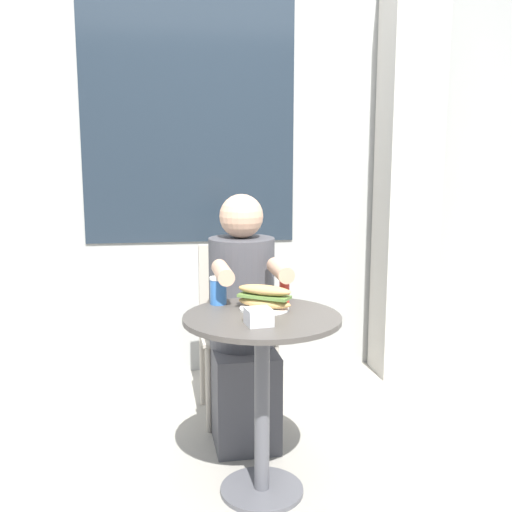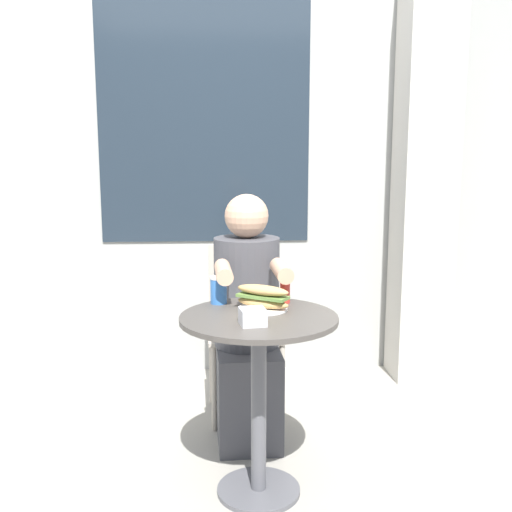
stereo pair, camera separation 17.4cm
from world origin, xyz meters
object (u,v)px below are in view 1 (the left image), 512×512
at_px(sandwich_on_plate, 264,299).
at_px(condiment_bottle, 284,287).
at_px(drink_cup, 218,290).
at_px(cafe_table, 262,367).
at_px(diner_chair, 234,313).
at_px(seated_diner, 243,334).

bearing_deg(sandwich_on_plate, condiment_bottle, 46.57).
xyz_separation_m(sandwich_on_plate, drink_cup, (-0.17, 0.11, 0.01)).
height_order(cafe_table, diner_chair, diner_chair).
relative_size(seated_diner, condiment_bottle, 8.79).
relative_size(diner_chair, drink_cup, 7.70).
distance_m(diner_chair, sandwich_on_plate, 0.77).
relative_size(cafe_table, sandwich_on_plate, 3.23).
height_order(cafe_table, drink_cup, drink_cup).
xyz_separation_m(seated_diner, condiment_bottle, (0.14, -0.28, 0.28)).
relative_size(cafe_table, condiment_bottle, 5.54).
distance_m(sandwich_on_plate, drink_cup, 0.21).
xyz_separation_m(cafe_table, condiment_bottle, (0.12, 0.19, 0.27)).
relative_size(diner_chair, condiment_bottle, 6.60).
distance_m(cafe_table, drink_cup, 0.36).
bearing_deg(cafe_table, seated_diner, 92.67).
bearing_deg(diner_chair, cafe_table, 89.24).
bearing_deg(cafe_table, condiment_bottle, 58.05).
xyz_separation_m(diner_chair, sandwich_on_plate, (0.05, -0.73, 0.25)).
distance_m(cafe_table, sandwich_on_plate, 0.27).
height_order(sandwich_on_plate, condiment_bottle, condiment_bottle).
bearing_deg(sandwich_on_plate, diner_chair, 93.87).
bearing_deg(seated_diner, condiment_bottle, 114.45).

